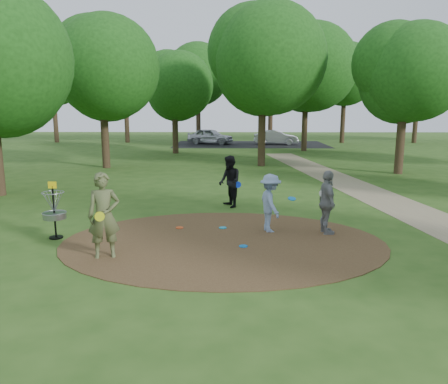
{
  "coord_description": "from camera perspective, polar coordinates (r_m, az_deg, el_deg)",
  "views": [
    {
      "loc": [
        0.2,
        -10.89,
        3.47
      ],
      "look_at": [
        0.0,
        1.2,
        1.1
      ],
      "focal_mm": 35.0,
      "sensor_mm": 36.0,
      "label": 1
    }
  ],
  "objects": [
    {
      "name": "dirt_clearing",
      "position": [
        11.43,
        -0.1,
        -6.53
      ],
      "size": [
        8.4,
        8.4,
        0.02
      ],
      "primitive_type": "cylinder",
      "color": "#47301C",
      "rests_on": "ground"
    },
    {
      "name": "car_left",
      "position": [
        41.21,
        -1.79,
        7.28
      ],
      "size": [
        4.59,
        2.91,
        1.46
      ],
      "primitive_type": "imported",
      "rotation": [
        0.0,
        0.0,
        1.27
      ],
      "color": "#B9BAC1",
      "rests_on": "ground"
    },
    {
      "name": "ground",
      "position": [
        11.43,
        -0.1,
        -6.58
      ],
      "size": [
        100.0,
        100.0,
        0.0
      ],
      "primitive_type": "plane",
      "color": "#2D5119",
      "rests_on": "ground"
    },
    {
      "name": "parking_lot",
      "position": [
        41.08,
        3.47,
        6.24
      ],
      "size": [
        14.0,
        8.0,
        0.01
      ],
      "primitive_type": "cube",
      "color": "black",
      "rests_on": "ground"
    },
    {
      "name": "player_walking_with_disc",
      "position": [
        15.18,
        0.74,
        1.37
      ],
      "size": [
        0.96,
        1.07,
        1.81
      ],
      "color": "black",
      "rests_on": "ground"
    },
    {
      "name": "disc_ground_cyan",
      "position": [
        12.66,
        -0.17,
        -4.69
      ],
      "size": [
        0.22,
        0.22,
        0.02
      ],
      "primitive_type": "cylinder",
      "color": "#199FCD",
      "rests_on": "dirt_clearing"
    },
    {
      "name": "player_observer_with_disc",
      "position": [
        10.43,
        -15.41,
        -3.0
      ],
      "size": [
        0.83,
        0.67,
        2.01
      ],
      "color": "#535B35",
      "rests_on": "ground"
    },
    {
      "name": "disc_ground_blue",
      "position": [
        11.05,
        2.53,
        -7.08
      ],
      "size": [
        0.22,
        0.22,
        0.02
      ],
      "primitive_type": "cylinder",
      "color": "blue",
      "rests_on": "dirt_clearing"
    },
    {
      "name": "player_throwing_with_disc",
      "position": [
        12.24,
        6.07,
        -1.47
      ],
      "size": [
        1.15,
        1.18,
        1.64
      ],
      "color": "#7D94BB",
      "rests_on": "ground"
    },
    {
      "name": "disc_golf_basket",
      "position": [
        12.41,
        -21.34,
        -1.76
      ],
      "size": [
        0.63,
        0.63,
        1.54
      ],
      "color": "black",
      "rests_on": "ground"
    },
    {
      "name": "footpath",
      "position": [
        14.76,
        26.24,
        -3.65
      ],
      "size": [
        7.55,
        39.89,
        0.01
      ],
      "primitive_type": "cube",
      "rotation": [
        0.0,
        0.0,
        0.14
      ],
      "color": "#8C7A5B",
      "rests_on": "ground"
    },
    {
      "name": "player_waiting_with_disc",
      "position": [
        12.27,
        13.31,
        -1.35
      ],
      "size": [
        0.55,
        1.09,
        1.78
      ],
      "color": "gray",
      "rests_on": "ground"
    },
    {
      "name": "tree_ring",
      "position": [
        20.17,
        6.03,
        16.32
      ],
      "size": [
        37.12,
        45.94,
        9.63
      ],
      "color": "#332316",
      "rests_on": "ground"
    },
    {
      "name": "disc_ground_red",
      "position": [
        12.73,
        -5.83,
        -4.65
      ],
      "size": [
        0.22,
        0.22,
        0.02
      ],
      "primitive_type": "cylinder",
      "color": "#E34616",
      "rests_on": "dirt_clearing"
    },
    {
      "name": "car_right",
      "position": [
        40.73,
        6.79,
        7.08
      ],
      "size": [
        4.1,
        1.57,
        1.33
      ],
      "primitive_type": "imported",
      "rotation": [
        0.0,
        0.0,
        1.53
      ],
      "color": "#929499",
      "rests_on": "ground"
    }
  ]
}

